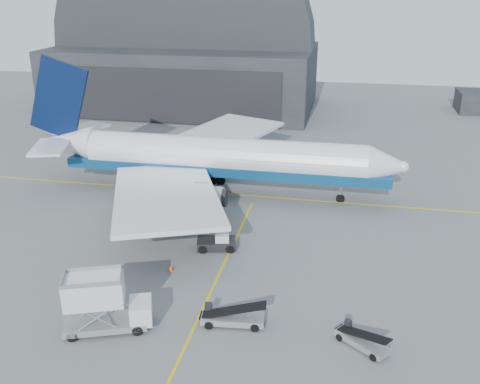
% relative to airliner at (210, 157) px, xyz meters
% --- Properties ---
extents(ground, '(200.00, 200.00, 0.00)m').
position_rel_airliner_xyz_m(ground, '(5.60, -20.18, -4.47)').
color(ground, '#565659').
rests_on(ground, ground).
extents(taxi_lines, '(80.00, 42.12, 0.02)m').
position_rel_airliner_xyz_m(taxi_lines, '(5.60, -7.51, -4.46)').
color(taxi_lines, gold).
rests_on(taxi_lines, ground).
extents(hangar, '(50.00, 28.30, 28.00)m').
position_rel_airliner_xyz_m(hangar, '(-16.40, 44.77, 5.07)').
color(hangar, black).
rests_on(hangar, ground).
extents(airliner, '(45.54, 44.16, 15.98)m').
position_rel_airliner_xyz_m(airliner, '(0.00, 0.00, 0.00)').
color(airliner, white).
rests_on(airliner, ground).
extents(catering_truck, '(6.74, 4.39, 4.35)m').
position_rel_airliner_xyz_m(catering_truck, '(-0.70, -28.14, -2.27)').
color(catering_truck, gray).
rests_on(catering_truck, ground).
extents(pushback_tug, '(4.02, 2.85, 1.69)m').
position_rel_airliner_xyz_m(pushback_tug, '(4.34, -14.06, -3.84)').
color(pushback_tug, black).
rests_on(pushback_tug, ground).
extents(belt_loader_a, '(5.04, 2.17, 1.89)m').
position_rel_airliner_xyz_m(belt_loader_a, '(8.25, -25.63, -3.89)').
color(belt_loader_a, gray).
rests_on(belt_loader_a, ground).
extents(belt_loader_b, '(3.96, 3.47, 1.61)m').
position_rel_airliner_xyz_m(belt_loader_b, '(17.68, -26.40, -3.98)').
color(belt_loader_b, gray).
rests_on(belt_loader_b, ground).
extents(traffic_cone, '(0.41, 0.41, 0.59)m').
position_rel_airliner_xyz_m(traffic_cone, '(1.32, -19.10, -4.19)').
color(traffic_cone, '#DD5007').
rests_on(traffic_cone, ground).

